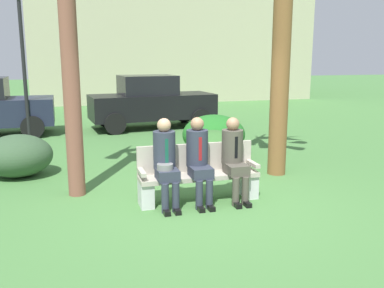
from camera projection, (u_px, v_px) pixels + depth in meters
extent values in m
plane|color=#477A3D|center=(209.00, 205.00, 6.57)|extent=(80.00, 80.00, 0.00)
cube|color=#B7AD9E|center=(199.00, 176.00, 6.67)|extent=(1.90, 0.44, 0.07)
cube|color=#B7AD9E|center=(196.00, 157.00, 6.79)|extent=(1.90, 0.06, 0.45)
cube|color=#B7AD9E|center=(142.00, 172.00, 6.39)|extent=(0.08, 0.44, 0.06)
cube|color=#B7AD9E|center=(252.00, 164.00, 6.89)|extent=(0.08, 0.44, 0.06)
cube|color=silver|center=(146.00, 194.00, 6.48)|extent=(0.20, 0.37, 0.38)
cube|color=silver|center=(248.00, 185.00, 6.95)|extent=(0.20, 0.37, 0.38)
cube|color=#2D3342|center=(167.00, 174.00, 6.34)|extent=(0.32, 0.38, 0.16)
cylinder|color=#2D3342|center=(165.00, 198.00, 6.20)|extent=(0.11, 0.11, 0.45)
cylinder|color=#2D3342|center=(176.00, 197.00, 6.24)|extent=(0.11, 0.11, 0.45)
cube|color=black|center=(166.00, 212.00, 6.18)|extent=(0.09, 0.22, 0.07)
cube|color=black|center=(177.00, 211.00, 6.22)|extent=(0.09, 0.22, 0.07)
cylinder|color=#2D3342|center=(164.00, 150.00, 6.45)|extent=(0.34, 0.34, 0.57)
cube|color=#144C3D|center=(167.00, 151.00, 6.29)|extent=(0.05, 0.01, 0.37)
sphere|color=tan|center=(164.00, 125.00, 6.37)|extent=(0.21, 0.21, 0.21)
cylinder|color=slate|center=(165.00, 167.00, 6.28)|extent=(0.24, 0.24, 0.09)
cube|color=#2D3342|center=(201.00, 172.00, 6.48)|extent=(0.32, 0.38, 0.16)
cylinder|color=#2D3342|center=(199.00, 195.00, 6.34)|extent=(0.11, 0.11, 0.45)
cylinder|color=#2D3342|center=(209.00, 194.00, 6.38)|extent=(0.11, 0.11, 0.45)
cube|color=black|center=(200.00, 208.00, 6.32)|extent=(0.09, 0.22, 0.07)
cube|color=black|center=(211.00, 207.00, 6.36)|extent=(0.09, 0.22, 0.07)
cylinder|color=#2D3342|center=(197.00, 148.00, 6.59)|extent=(0.34, 0.34, 0.57)
cube|color=maroon|center=(200.00, 149.00, 6.43)|extent=(0.05, 0.01, 0.36)
sphere|color=#9E7556|center=(197.00, 124.00, 6.51)|extent=(0.21, 0.21, 0.21)
cube|color=#4C473D|center=(236.00, 169.00, 6.64)|extent=(0.32, 0.38, 0.16)
cylinder|color=#4C473D|center=(236.00, 192.00, 6.50)|extent=(0.11, 0.11, 0.45)
cylinder|color=#4C473D|center=(245.00, 191.00, 6.54)|extent=(0.11, 0.11, 0.45)
cube|color=black|center=(237.00, 205.00, 6.48)|extent=(0.09, 0.22, 0.07)
cube|color=black|center=(247.00, 204.00, 6.52)|extent=(0.09, 0.22, 0.07)
cylinder|color=#4C473D|center=(232.00, 147.00, 6.75)|extent=(0.34, 0.34, 0.54)
cube|color=black|center=(236.00, 147.00, 6.59)|extent=(0.05, 0.01, 0.35)
sphere|color=#9E7556|center=(233.00, 124.00, 6.68)|extent=(0.21, 0.21, 0.21)
cylinder|color=brown|center=(69.00, 49.00, 6.60)|extent=(0.27, 0.27, 4.74)
cylinder|color=brown|center=(281.00, 48.00, 7.85)|extent=(0.35, 0.35, 4.82)
ellipsoid|color=#375335|center=(18.00, 156.00, 8.08)|extent=(1.29, 1.19, 0.81)
ellipsoid|color=#376A2F|center=(213.00, 148.00, 8.90)|extent=(1.20, 1.10, 0.75)
ellipsoid|color=#246F25|center=(214.00, 134.00, 9.95)|extent=(1.49, 1.36, 0.93)
cylinder|color=black|center=(36.00, 120.00, 13.30)|extent=(0.64, 0.15, 0.64)
cylinder|color=black|center=(33.00, 127.00, 11.84)|extent=(0.64, 0.15, 0.64)
cube|color=black|center=(152.00, 106.00, 13.55)|extent=(4.03, 1.91, 0.76)
cube|color=black|center=(147.00, 85.00, 13.36)|extent=(1.82, 1.51, 0.60)
cylinder|color=black|center=(184.00, 113.00, 14.83)|extent=(0.65, 0.20, 0.64)
cylinder|color=black|center=(201.00, 119.00, 13.41)|extent=(0.65, 0.20, 0.64)
cylinder|color=black|center=(106.00, 117.00, 13.85)|extent=(0.65, 0.20, 0.64)
cylinder|color=black|center=(115.00, 124.00, 12.43)|extent=(0.65, 0.20, 0.64)
cylinder|color=black|center=(24.00, 72.00, 11.46)|extent=(0.10, 0.10, 3.70)
cube|color=#B4B28E|center=(165.00, 3.00, 23.74)|extent=(14.29, 7.86, 10.41)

